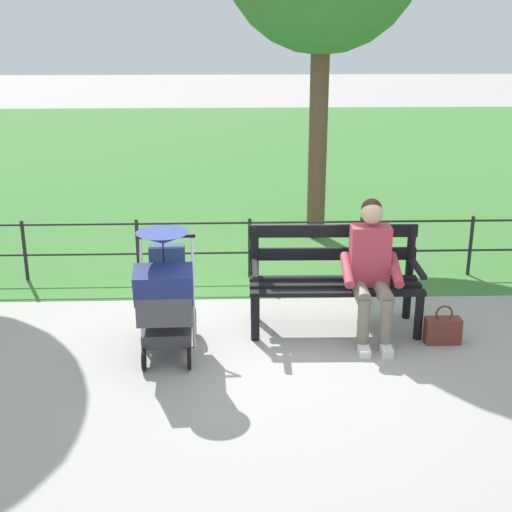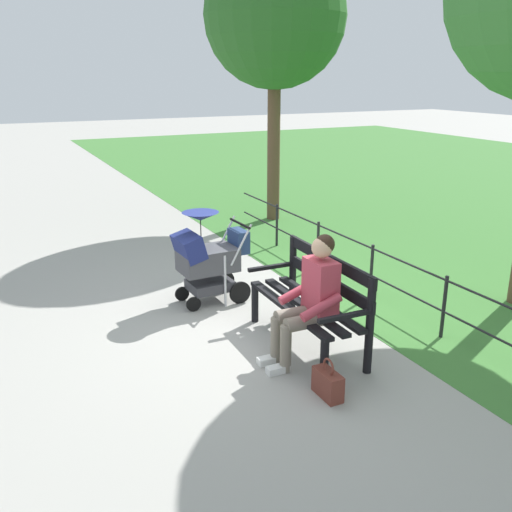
{
  "view_description": "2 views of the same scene",
  "coord_description": "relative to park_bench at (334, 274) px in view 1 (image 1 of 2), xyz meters",
  "views": [
    {
      "loc": [
        0.18,
        6.05,
        2.84
      ],
      "look_at": [
        -0.02,
        -0.03,
        0.74
      ],
      "focal_mm": 49.23,
      "sensor_mm": 36.0,
      "label": 1
    },
    {
      "loc": [
        -5.36,
        2.78,
        2.71
      ],
      "look_at": [
        0.11,
        0.11,
        0.74
      ],
      "focal_mm": 39.77,
      "sensor_mm": 36.0,
      "label": 2
    }
  ],
  "objects": [
    {
      "name": "handbag",
      "position": [
        -0.95,
        0.42,
        -0.4
      ],
      "size": [
        0.32,
        0.14,
        0.37
      ],
      "color": "brown",
      "rests_on": "ground"
    },
    {
      "name": "park_bench",
      "position": [
        0.0,
        0.0,
        0.0
      ],
      "size": [
        1.61,
        0.63,
        0.96
      ],
      "color": "black",
      "rests_on": "ground"
    },
    {
      "name": "ground_plane",
      "position": [
        0.76,
        0.12,
        -0.53
      ],
      "size": [
        60.0,
        60.0,
        0.0
      ],
      "primitive_type": "plane",
      "color": "#9E9B93"
    },
    {
      "name": "person_on_bench",
      "position": [
        -0.3,
        0.22,
        0.15
      ],
      "size": [
        0.54,
        0.74,
        1.28
      ],
      "color": "slate",
      "rests_on": "ground"
    },
    {
      "name": "grass_lawn",
      "position": [
        0.76,
        -8.68,
        -0.52
      ],
      "size": [
        40.0,
        16.0,
        0.01
      ],
      "primitive_type": "cube",
      "color": "#3D7533",
      "rests_on": "ground"
    },
    {
      "name": "park_fence",
      "position": [
        0.49,
        -1.32,
        -0.11
      ],
      "size": [
        7.55,
        0.04,
        0.7
      ],
      "color": "black",
      "rests_on": "ground"
    },
    {
      "name": "stroller",
      "position": [
        1.53,
        0.57,
        0.07
      ],
      "size": [
        0.53,
        0.91,
        1.15
      ],
      "color": "black",
      "rests_on": "ground"
    }
  ]
}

